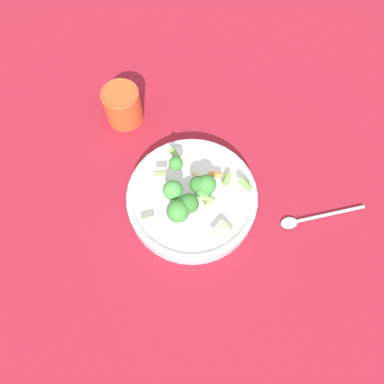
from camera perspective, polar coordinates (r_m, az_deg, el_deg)
name	(u,v)px	position (r m, az deg, el deg)	size (l,w,h in m)	color
ground_plane	(192,202)	(0.81, 0.00, -1.60)	(3.00, 3.00, 0.00)	maroon
bowl	(192,198)	(0.79, 0.00, -0.94)	(0.27, 0.27, 0.04)	silver
pasta_salad	(190,193)	(0.73, -0.26, -0.20)	(0.20, 0.18, 0.06)	#8CB766
cup	(123,105)	(0.89, -10.52, 12.88)	(0.09, 0.09, 0.09)	#CC4C23
spoon	(308,219)	(0.83, 17.19, -3.94)	(0.16, 0.12, 0.01)	silver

